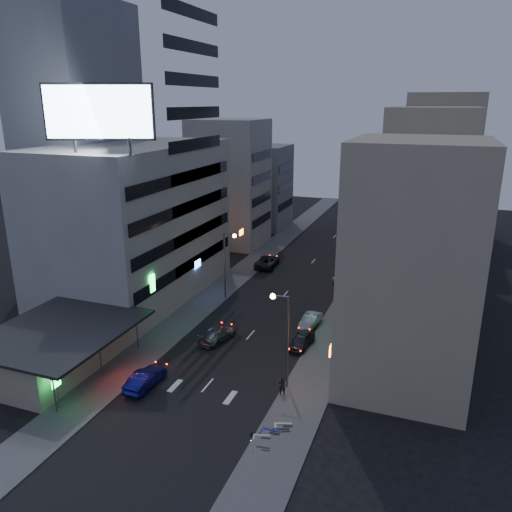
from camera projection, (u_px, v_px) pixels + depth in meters
The scene contains 29 objects.
ground at pixel (185, 412), 37.93m from camera, with size 180.00×180.00×0.00m, color black.
sidewalk_left at pixel (238, 276), 67.43m from camera, with size 4.00×120.00×0.12m, color #4C4C4F.
sidewalk_right at pixel (356, 291), 62.10m from camera, with size 4.00×120.00×0.12m, color #4C4C4F.
food_court at pixel (54, 347), 43.76m from camera, with size 11.00×13.00×3.88m.
white_building at pixel (134, 222), 58.82m from camera, with size 14.00×24.00×18.00m, color #A9A8A4.
grey_tower at pixel (81, 148), 62.13m from camera, with size 10.00×14.00×34.00m, color gray.
shophouse_near at pixel (411, 268), 39.37m from camera, with size 10.00×11.00×20.00m, color tan.
shophouse_mid at pixel (423, 253), 50.09m from camera, with size 11.00×12.00×16.00m, color tan.
shophouse_far at pixel (426, 201), 61.00m from camera, with size 10.00×14.00×22.00m, color tan.
far_left_a at pixel (230, 183), 80.40m from camera, with size 11.00×10.00×20.00m, color #A9A8A4.
far_left_b at pixel (255, 186), 92.95m from camera, with size 12.00×10.00×15.00m, color gray.
far_right_a at pixel (432, 196), 74.85m from camera, with size 11.00×12.00×18.00m, color tan.
far_right_b at pixel (440, 165), 86.33m from camera, with size 12.00×12.00×24.00m, color tan.
billboard at pixel (99, 112), 44.76m from camera, with size 9.52×3.75×6.20m.
street_lamp_right_near at pixel (283, 328), 39.75m from camera, with size 1.60×0.44×8.02m.
street_lamp_left at pixel (228, 256), 58.00m from camera, with size 1.60×0.44×8.02m.
street_lamp_right_far at pixel (356, 229), 70.18m from camera, with size 1.60×0.44×8.02m.
parked_car_right_near at pixel (302, 340), 47.81m from camera, with size 1.61×3.99×1.36m, color #26272C.
parked_car_right_mid at pixel (310, 321), 52.07m from camera, with size 1.41×4.05×1.33m, color #A8ACB0.
parked_car_left at pixel (267, 261), 71.10m from camera, with size 2.62×5.67×1.58m, color #2C2B31.
parked_car_right_far at pixel (343, 275), 65.80m from camera, with size 1.84×4.53×1.32m, color #ABACB4.
road_car_blue at pixel (145, 379), 41.11m from camera, with size 1.54×4.42×1.46m, color navy.
road_car_silver at pixel (217, 335), 49.05m from camera, with size 1.87×4.59×1.33m, color gray.
person at pixel (282, 386), 39.76m from camera, with size 0.57×0.38×1.57m, color black.
scooter_black_a at pixel (270, 442), 33.72m from camera, with size 1.59×0.53×0.97m, color black, non-canonical shape.
scooter_silver_a at pixel (271, 428), 34.99m from camera, with size 1.79×0.60×1.10m, color #9A9BA1, non-canonical shape.
scooter_blue at pixel (281, 423), 35.40m from camera, with size 2.04×0.68×1.25m, color navy, non-canonical shape.
scooter_black_b at pixel (289, 421), 35.75m from camera, with size 1.86×0.62×1.13m, color black, non-canonical shape.
scooter_silver_b at pixel (292, 416), 36.30m from camera, with size 1.93×0.64×1.18m, color silver, non-canonical shape.
Camera 1 is at (16.50, -28.75, 22.61)m, focal length 35.00 mm.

